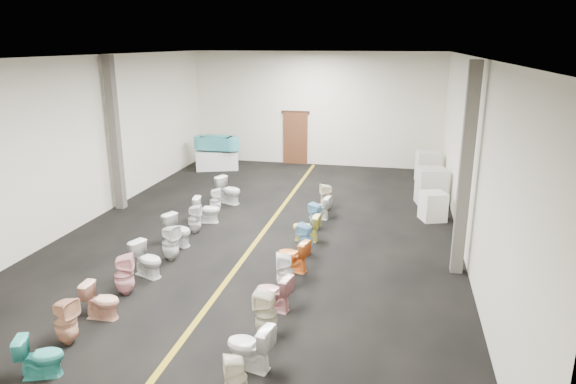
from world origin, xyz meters
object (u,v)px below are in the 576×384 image
at_px(toilet_left_0, 41,356).
at_px(toilet_right_0, 236,379).
at_px(appliance_crate_c, 429,180).
at_px(toilet_right_9, 319,207).
at_px(toilet_left_5, 170,243).
at_px(display_table, 217,160).
at_px(toilet_right_1, 249,346).
at_px(bathtub, 216,142).
at_px(appliance_crate_b, 431,186).
at_px(toilet_right_4, 285,272).
at_px(toilet_right_2, 266,314).
at_px(toilet_right_8, 316,216).
at_px(toilet_right_6, 306,239).
at_px(toilet_right_3, 274,292).
at_px(appliance_crate_a, 433,206).
at_px(toilet_left_8, 207,210).
at_px(toilet_right_5, 293,255).
at_px(toilet_left_2, 102,301).
at_px(toilet_left_7, 195,219).
at_px(toilet_right_7, 306,228).
at_px(toilet_right_10, 327,197).
at_px(toilet_left_10, 229,190).
at_px(toilet_left_6, 178,230).
at_px(toilet_left_1, 66,321).
at_px(toilet_left_3, 124,275).
at_px(toilet_left_9, 215,200).
at_px(toilet_left_4, 147,259).

distance_m(toilet_left_0, toilet_right_0, 3.01).
relative_size(appliance_crate_c, toilet_right_9, 1.27).
bearing_deg(toilet_left_5, display_table, 30.41).
bearing_deg(toilet_right_1, bathtub, -146.38).
height_order(appliance_crate_b, toilet_right_4, appliance_crate_b).
xyz_separation_m(display_table, toilet_right_2, (4.96, -11.20, 0.06)).
xyz_separation_m(appliance_crate_c, toilet_right_4, (-3.12, -7.84, -0.03)).
height_order(toilet_right_1, toilet_right_4, toilet_right_4).
relative_size(toilet_right_0, toilet_right_8, 0.97).
bearing_deg(toilet_left_0, toilet_right_8, -43.68).
relative_size(bathtub, toilet_right_6, 2.44).
bearing_deg(bathtub, toilet_left_0, -79.47).
xyz_separation_m(toilet_right_0, toilet_right_3, (-0.10, 2.58, 0.01)).
height_order(toilet_left_0, toilet_right_8, toilet_right_8).
bearing_deg(toilet_right_4, appliance_crate_a, 133.87).
height_order(display_table, toilet_left_8, toilet_left_8).
bearing_deg(toilet_right_1, toilet_right_4, -167.51).
bearing_deg(toilet_right_8, toilet_right_6, 23.94).
height_order(toilet_right_4, toilet_right_5, toilet_right_4).
distance_m(toilet_left_5, toilet_right_2, 3.95).
height_order(toilet_left_2, toilet_left_7, toilet_left_7).
bearing_deg(toilet_right_7, toilet_right_10, -179.60).
xyz_separation_m(appliance_crate_a, toilet_right_0, (-3.04, -8.46, -0.05)).
bearing_deg(appliance_crate_a, toilet_right_1, -111.71).
distance_m(toilet_left_2, toilet_right_3, 3.11).
bearing_deg(toilet_right_9, appliance_crate_c, 145.95).
distance_m(toilet_left_10, toilet_right_4, 6.08).
bearing_deg(toilet_left_10, toilet_left_5, -157.88).
xyz_separation_m(appliance_crate_c, toilet_right_0, (-3.04, -11.27, -0.07)).
bearing_deg(toilet_left_8, toilet_left_7, 168.91).
height_order(display_table, toilet_left_10, toilet_left_10).
bearing_deg(toilet_right_8, bathtub, -117.58).
xyz_separation_m(toilet_left_6, toilet_right_3, (3.07, -2.61, -0.02)).
xyz_separation_m(display_table, toilet_right_10, (4.96, -4.14, 0.04)).
bearing_deg(toilet_right_8, toilet_left_6, -37.19).
height_order(toilet_left_0, toilet_right_3, toilet_right_3).
height_order(toilet_left_1, toilet_right_1, toilet_left_1).
distance_m(appliance_crate_a, toilet_left_3, 8.56).
height_order(bathtub, toilet_right_8, bathtub).
relative_size(toilet_left_5, toilet_right_0, 1.20).
bearing_deg(toilet_right_6, toilet_left_1, -16.73).
bearing_deg(toilet_left_0, appliance_crate_c, -49.13).
bearing_deg(toilet_right_7, toilet_left_1, -25.85).
height_order(toilet_left_5, toilet_left_7, toilet_left_5).
bearing_deg(toilet_right_1, toilet_left_8, -142.14).
bearing_deg(toilet_right_9, toilet_left_1, -14.25).
bearing_deg(toilet_left_5, toilet_left_9, 20.68).
bearing_deg(toilet_left_4, toilet_left_10, 20.47).
distance_m(toilet_left_6, toilet_left_8, 1.72).
height_order(toilet_left_6, toilet_left_10, toilet_left_10).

